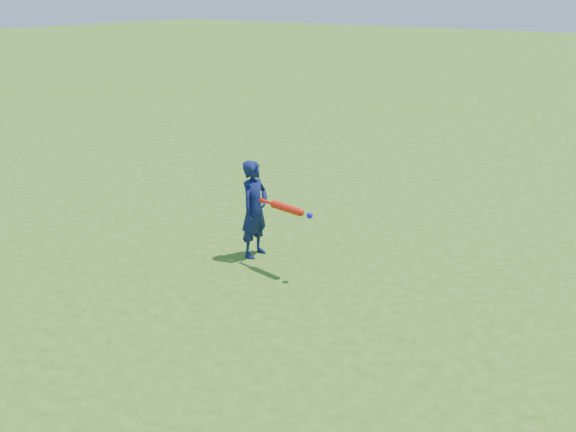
{
  "coord_description": "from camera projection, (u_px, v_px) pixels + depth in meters",
  "views": [
    {
      "loc": [
        3.43,
        -5.0,
        2.76
      ],
      "look_at": [
        -0.13,
        -0.03,
        0.58
      ],
      "focal_mm": 40.0,
      "sensor_mm": 36.0,
      "label": 1
    }
  ],
  "objects": [
    {
      "name": "ground",
      "position": [
        300.0,
        270.0,
        6.64
      ],
      "size": [
        80.0,
        80.0,
        0.0
      ],
      "primitive_type": "plane",
      "color": "#316017",
      "rests_on": "ground"
    },
    {
      "name": "bat_swing",
      "position": [
        289.0,
        209.0,
        6.39
      ],
      "size": [
        0.71,
        0.16,
        0.08
      ],
      "rotation": [
        0.0,
        0.0,
        -0.15
      ],
      "color": "red",
      "rests_on": "ground"
    },
    {
      "name": "child",
      "position": [
        255.0,
        209.0,
        6.84
      ],
      "size": [
        0.27,
        0.4,
        1.06
      ],
      "primitive_type": "imported",
      "rotation": [
        0.0,
        0.0,
        1.62
      ],
      "color": "#0F174A",
      "rests_on": "ground"
    }
  ]
}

